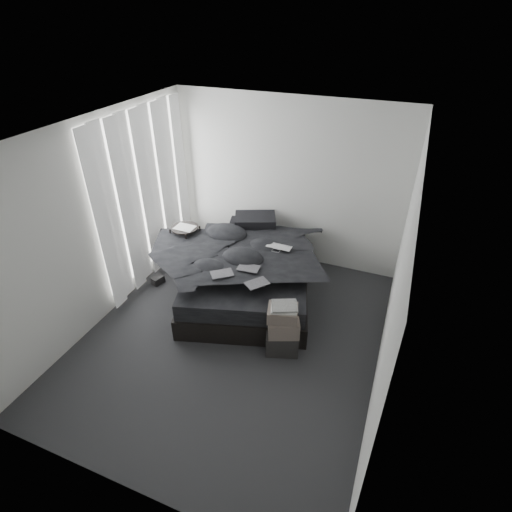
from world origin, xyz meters
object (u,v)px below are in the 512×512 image
at_px(bed, 248,283).
at_px(box_lower, 282,341).
at_px(laptop, 278,244).
at_px(side_stand, 187,249).

height_order(bed, box_lower, bed).
bearing_deg(laptop, side_stand, -178.79).
bearing_deg(bed, laptop, 7.50).
height_order(laptop, side_stand, laptop).
bearing_deg(side_stand, laptop, -0.32).
height_order(bed, side_stand, side_stand).
bearing_deg(box_lower, bed, 131.95).
relative_size(laptop, box_lower, 0.91).
bearing_deg(box_lower, side_stand, 150.39).
xyz_separation_m(bed, laptop, (0.38, 0.17, 0.66)).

